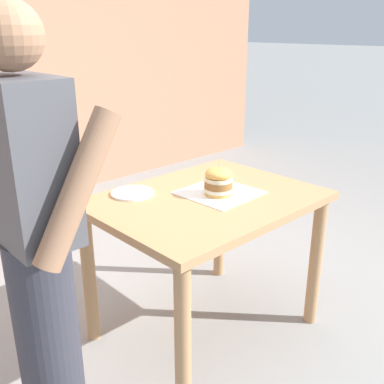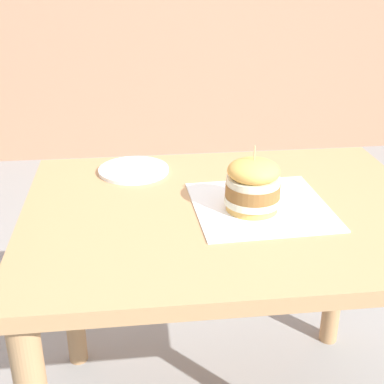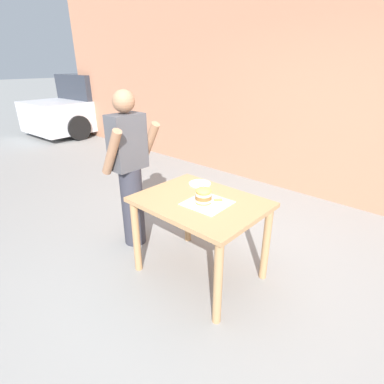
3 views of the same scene
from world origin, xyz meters
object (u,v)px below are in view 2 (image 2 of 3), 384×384
Objects in this scene: pickle_spear at (269,187)px; side_plate_with_forks at (134,170)px; patio_table at (227,249)px; sandwich at (253,185)px.

pickle_spear is 0.43m from side_plate_with_forks.
pickle_spear is (0.09, -0.13, 0.15)m from patio_table.
patio_table is at bearing -138.56° from side_plate_with_forks.
patio_table is 0.22m from sandwich.
patio_table is 6.21× the size of sandwich.
pickle_spear is (0.11, -0.08, -0.06)m from sandwich.
sandwich is at bearing -115.69° from patio_table.
patio_table is 5.05× the size of side_plate_with_forks.
sandwich is 0.44m from side_plate_with_forks.
pickle_spear is at bearing -57.19° from patio_table.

